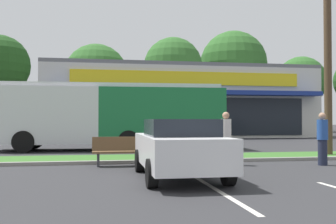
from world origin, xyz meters
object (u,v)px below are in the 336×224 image
city_bus (111,114)px  bus_stop_bench (118,151)px  car_0 (179,147)px  pedestrian_by_pole (322,139)px  pedestrian_mid (226,138)px  utility_pole (324,5)px

city_bus → bus_stop_bench: size_ratio=7.04×
city_bus → car_0: 10.01m
bus_stop_bench → car_0: bearing=116.8°
car_0 → pedestrian_by_pole: bearing=-69.0°
pedestrian_by_pole → pedestrian_mid: 3.15m
car_0 → utility_pole: bearing=-56.7°
utility_pole → pedestrian_by_pole: 6.03m
pedestrian_mid → car_0: bearing=-149.5°
car_0 → pedestrian_by_pole: 5.57m
bus_stop_bench → car_0: car_0 is taller
city_bus → car_0: (1.48, -9.85, -0.98)m
city_bus → car_0: bearing=100.2°
city_bus → car_0: city_bus is taller
utility_pole → city_bus: bearing=147.4°
bus_stop_bench → car_0: (1.43, -2.82, 0.28)m
city_bus → car_0: size_ratio=2.58×
pedestrian_by_pole → city_bus: bearing=-174.0°
city_bus → pedestrian_by_pole: bearing=132.0°
utility_pole → bus_stop_bench: 10.14m
utility_pole → bus_stop_bench: bearing=-168.5°
bus_stop_bench → pedestrian_by_pole: (6.63, -0.83, 0.36)m
utility_pole → pedestrian_by_pole: size_ratio=6.64×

